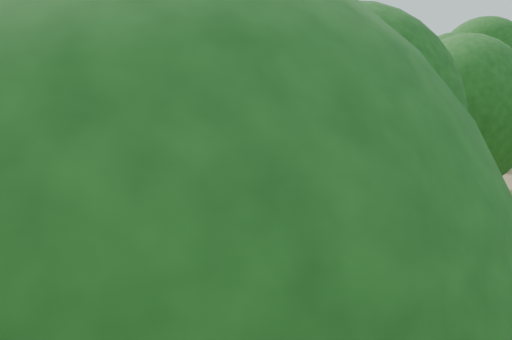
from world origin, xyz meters
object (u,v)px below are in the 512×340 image
at_px(lamppost_far, 179,183).
at_px(signal_gantry, 404,98).
at_px(signal_farside, 374,158).
at_px(train, 394,112).
at_px(station_building, 169,119).

bearing_deg(lamppost_far, signal_gantry, 81.15).
distance_m(signal_gantry, signal_farside, 35.93).
height_order(signal_gantry, train, signal_gantry).
bearing_deg(train, signal_farside, -81.98).
relative_size(signal_gantry, lamppost_far, 1.87).
relative_size(signal_gantry, train, 0.07).
relative_size(lamppost_far, signal_farside, 0.76).
xyz_separation_m(station_building, train, (14.00, 33.29, -1.83)).
xyz_separation_m(station_building, signal_farside, (20.20, -10.72, -0.36)).
xyz_separation_m(signal_gantry, signal_farside, (3.73, -35.71, -1.09)).
bearing_deg(train, station_building, -112.81).
bearing_deg(signal_farside, train, 98.02).
bearing_deg(signal_farside, lamppost_far, -153.80).
relative_size(signal_gantry, signal_farside, 1.42).
distance_m(station_building, train, 36.16).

